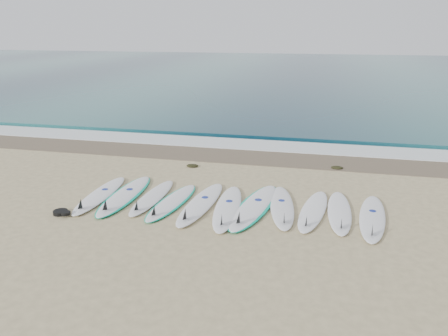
% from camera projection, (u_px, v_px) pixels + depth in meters
% --- Properties ---
extents(ground, '(120.00, 120.00, 0.00)m').
position_uv_depth(ground, '(228.00, 206.00, 10.08)').
color(ground, tan).
extents(ocean, '(120.00, 55.00, 0.03)m').
position_uv_depth(ocean, '(303.00, 71.00, 40.22)').
color(ocean, '#174A53').
rests_on(ocean, ground).
extents(wet_sand_band, '(120.00, 1.80, 0.01)m').
position_uv_depth(wet_sand_band, '(255.00, 157.00, 13.88)').
color(wet_sand_band, brown).
rests_on(wet_sand_band, ground).
extents(foam_band, '(120.00, 1.40, 0.04)m').
position_uv_depth(foam_band, '(261.00, 145.00, 15.17)').
color(foam_band, silver).
rests_on(foam_band, ground).
extents(wave_crest, '(120.00, 1.00, 0.10)m').
position_uv_depth(wave_crest, '(267.00, 135.00, 16.55)').
color(wave_crest, '#174A53').
rests_on(wave_crest, ground).
extents(surfboard_0, '(0.64, 2.64, 0.34)m').
position_uv_depth(surfboard_0, '(99.00, 195.00, 10.57)').
color(surfboard_0, white).
rests_on(surfboard_0, ground).
extents(surfboard_1, '(0.71, 2.82, 0.36)m').
position_uv_depth(surfboard_1, '(124.00, 195.00, 10.58)').
color(surfboard_1, white).
rests_on(surfboard_1, ground).
extents(surfboard_2, '(0.56, 2.43, 0.31)m').
position_uv_depth(surfboard_2, '(151.00, 198.00, 10.43)').
color(surfboard_2, silver).
rests_on(surfboard_2, ground).
extents(surfboard_3, '(0.86, 2.49, 0.31)m').
position_uv_depth(surfboard_3, '(171.00, 202.00, 10.18)').
color(surfboard_3, white).
rests_on(surfboard_3, ground).
extents(surfboard_4, '(0.76, 2.80, 0.35)m').
position_uv_depth(surfboard_4, '(200.00, 204.00, 10.04)').
color(surfboard_4, white).
rests_on(surfboard_4, ground).
extents(surfboard_5, '(0.80, 2.76, 0.35)m').
position_uv_depth(surfboard_5, '(227.00, 208.00, 9.82)').
color(surfboard_5, white).
rests_on(surfboard_5, ground).
extents(surfboard_6, '(1.15, 3.00, 0.37)m').
position_uv_depth(surfboard_6, '(254.00, 207.00, 9.91)').
color(surfboard_6, white).
rests_on(surfboard_6, ground).
extents(surfboard_7, '(0.89, 2.62, 0.33)m').
position_uv_depth(surfboard_7, '(282.00, 207.00, 9.88)').
color(surfboard_7, white).
rests_on(surfboard_7, ground).
extents(surfboard_8, '(0.84, 2.53, 0.32)m').
position_uv_depth(surfboard_8, '(313.00, 211.00, 9.68)').
color(surfboard_8, white).
rests_on(surfboard_8, ground).
extents(surfboard_9, '(0.54, 2.48, 0.32)m').
position_uv_depth(surfboard_9, '(340.00, 212.00, 9.61)').
color(surfboard_9, white).
rests_on(surfboard_9, ground).
extents(surfboard_10, '(0.81, 2.64, 0.33)m').
position_uv_depth(surfboard_10, '(372.00, 218.00, 9.31)').
color(surfboard_10, white).
rests_on(surfboard_10, ground).
extents(seaweed_near, '(0.36, 0.28, 0.07)m').
position_uv_depth(seaweed_near, '(192.00, 166.00, 12.91)').
color(seaweed_near, black).
rests_on(seaweed_near, ground).
extents(seaweed_far, '(0.35, 0.27, 0.07)m').
position_uv_depth(seaweed_far, '(337.00, 168.00, 12.73)').
color(seaweed_far, black).
rests_on(seaweed_far, ground).
extents(leash_coil, '(0.46, 0.36, 0.11)m').
position_uv_depth(leash_coil, '(62.00, 212.00, 9.62)').
color(leash_coil, black).
rests_on(leash_coil, ground).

